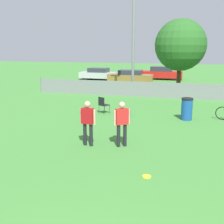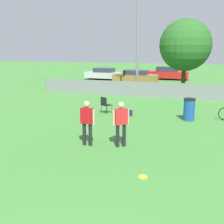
{
  "view_description": "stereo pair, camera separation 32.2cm",
  "coord_description": "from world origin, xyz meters",
  "px_view_note": "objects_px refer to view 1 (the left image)",
  "views": [
    {
      "loc": [
        1.11,
        -1.9,
        3.54
      ],
      "look_at": [
        -1.69,
        8.43,
        1.05
      ],
      "focal_mm": 45.0,
      "sensor_mm": 36.0,
      "label": 1
    },
    {
      "loc": [
        1.42,
        -1.81,
        3.54
      ],
      "look_at": [
        -1.69,
        8.43,
        1.05
      ],
      "focal_mm": 45.0,
      "sensor_mm": 36.0,
      "label": 2
    }
  ],
  "objects_px": {
    "player_thrower_red": "(122,121)",
    "parked_car_silver": "(99,74)",
    "light_pole": "(134,17)",
    "trash_bin": "(187,109)",
    "gear_bag_sideline": "(124,113)",
    "folding_chair_sideline": "(103,104)",
    "parked_car_red": "(162,73)",
    "frisbee_disc": "(147,176)",
    "parked_car_tan": "(131,76)",
    "player_defender_red": "(88,120)",
    "tree_near_pole": "(180,45)"
  },
  "relations": [
    {
      "from": "player_defender_red",
      "to": "player_thrower_red",
      "type": "distance_m",
      "value": 1.23
    },
    {
      "from": "player_thrower_red",
      "to": "parked_car_silver",
      "type": "distance_m",
      "value": 21.36
    },
    {
      "from": "light_pole",
      "to": "folding_chair_sideline",
      "type": "xyz_separation_m",
      "value": [
        -0.28,
        -6.84,
        -5.15
      ]
    },
    {
      "from": "parked_car_silver",
      "to": "parked_car_tan",
      "type": "bearing_deg",
      "value": -21.87
    },
    {
      "from": "light_pole",
      "to": "parked_car_silver",
      "type": "distance_m",
      "value": 11.23
    },
    {
      "from": "player_defender_red",
      "to": "trash_bin",
      "type": "height_order",
      "value": "player_defender_red"
    },
    {
      "from": "parked_car_tan",
      "to": "parked_car_red",
      "type": "bearing_deg",
      "value": 51.95
    },
    {
      "from": "parked_car_red",
      "to": "parked_car_tan",
      "type": "bearing_deg",
      "value": -124.44
    },
    {
      "from": "player_thrower_red",
      "to": "frisbee_disc",
      "type": "height_order",
      "value": "player_thrower_red"
    },
    {
      "from": "player_defender_red",
      "to": "gear_bag_sideline",
      "type": "xyz_separation_m",
      "value": [
        0.23,
        4.88,
        -0.83
      ]
    },
    {
      "from": "trash_bin",
      "to": "parked_car_tan",
      "type": "xyz_separation_m",
      "value": [
        -5.65,
        13.8,
        0.09
      ]
    },
    {
      "from": "parked_car_red",
      "to": "gear_bag_sideline",
      "type": "bearing_deg",
      "value": -90.23
    },
    {
      "from": "tree_near_pole",
      "to": "parked_car_tan",
      "type": "height_order",
      "value": "tree_near_pole"
    },
    {
      "from": "frisbee_disc",
      "to": "player_defender_red",
      "type": "bearing_deg",
      "value": 140.86
    },
    {
      "from": "player_thrower_red",
      "to": "gear_bag_sideline",
      "type": "xyz_separation_m",
      "value": [
        -0.98,
        4.66,
        -0.83
      ]
    },
    {
      "from": "parked_car_silver",
      "to": "player_defender_red",
      "type": "bearing_deg",
      "value": -71.85
    },
    {
      "from": "trash_bin",
      "to": "parked_car_tan",
      "type": "distance_m",
      "value": 14.92
    },
    {
      "from": "light_pole",
      "to": "player_defender_red",
      "type": "xyz_separation_m",
      "value": [
        0.68,
        -11.85,
        -4.71
      ]
    },
    {
      "from": "gear_bag_sideline",
      "to": "parked_car_tan",
      "type": "height_order",
      "value": "parked_car_tan"
    },
    {
      "from": "trash_bin",
      "to": "parked_car_red",
      "type": "relative_size",
      "value": 0.24
    },
    {
      "from": "player_thrower_red",
      "to": "parked_car_tan",
      "type": "distance_m",
      "value": 18.69
    },
    {
      "from": "frisbee_disc",
      "to": "player_thrower_red",
      "type": "bearing_deg",
      "value": 119.2
    },
    {
      "from": "folding_chair_sideline",
      "to": "parked_car_red",
      "type": "bearing_deg",
      "value": -65.18
    },
    {
      "from": "parked_car_tan",
      "to": "parked_car_silver",
      "type": "bearing_deg",
      "value": 153.92
    },
    {
      "from": "tree_near_pole",
      "to": "player_thrower_red",
      "type": "bearing_deg",
      "value": -96.79
    },
    {
      "from": "player_thrower_red",
      "to": "gear_bag_sideline",
      "type": "relative_size",
      "value": 2.64
    },
    {
      "from": "tree_near_pole",
      "to": "frisbee_disc",
      "type": "bearing_deg",
      "value": -90.98
    },
    {
      "from": "parked_car_red",
      "to": "frisbee_disc",
      "type": "bearing_deg",
      "value": -84.75
    },
    {
      "from": "player_thrower_red",
      "to": "parked_car_red",
      "type": "bearing_deg",
      "value": 59.69
    },
    {
      "from": "frisbee_disc",
      "to": "tree_near_pole",
      "type": "bearing_deg",
      "value": 89.02
    },
    {
      "from": "gear_bag_sideline",
      "to": "parked_car_silver",
      "type": "bearing_deg",
      "value": 112.45
    },
    {
      "from": "tree_near_pole",
      "to": "player_defender_red",
      "type": "distance_m",
      "value": 13.36
    },
    {
      "from": "folding_chair_sideline",
      "to": "player_defender_red",
      "type": "bearing_deg",
      "value": 130.43
    },
    {
      "from": "frisbee_disc",
      "to": "parked_car_silver",
      "type": "relative_size",
      "value": 0.06
    },
    {
      "from": "tree_near_pole",
      "to": "parked_car_red",
      "type": "xyz_separation_m",
      "value": [
        -2.19,
        9.67,
        -2.96
      ]
    },
    {
      "from": "trash_bin",
      "to": "player_defender_red",
      "type": "bearing_deg",
      "value": -125.65
    },
    {
      "from": "gear_bag_sideline",
      "to": "parked_car_silver",
      "type": "xyz_separation_m",
      "value": [
        -6.36,
        15.4,
        0.5
      ]
    },
    {
      "from": "frisbee_disc",
      "to": "folding_chair_sideline",
      "type": "distance_m",
      "value": 7.81
    },
    {
      "from": "folding_chair_sideline",
      "to": "parked_car_silver",
      "type": "height_order",
      "value": "parked_car_silver"
    },
    {
      "from": "trash_bin",
      "to": "parked_car_red",
      "type": "height_order",
      "value": "parked_car_red"
    },
    {
      "from": "light_pole",
      "to": "trash_bin",
      "type": "height_order",
      "value": "light_pole"
    },
    {
      "from": "tree_near_pole",
      "to": "folding_chair_sideline",
      "type": "bearing_deg",
      "value": -115.18
    },
    {
      "from": "frisbee_disc",
      "to": "parked_car_silver",
      "type": "bearing_deg",
      "value": 111.09
    },
    {
      "from": "frisbee_disc",
      "to": "folding_chair_sideline",
      "type": "height_order",
      "value": "folding_chair_sideline"
    },
    {
      "from": "tree_near_pole",
      "to": "parked_car_tan",
      "type": "distance_m",
      "value": 8.18
    },
    {
      "from": "tree_near_pole",
      "to": "player_thrower_red",
      "type": "relative_size",
      "value": 3.37
    },
    {
      "from": "player_thrower_red",
      "to": "parked_car_tan",
      "type": "xyz_separation_m",
      "value": [
        -3.42,
        18.37,
        -0.32
      ]
    },
    {
      "from": "player_defender_red",
      "to": "frisbee_disc",
      "type": "relative_size",
      "value": 6.54
    },
    {
      "from": "light_pole",
      "to": "folding_chair_sideline",
      "type": "height_order",
      "value": "light_pole"
    },
    {
      "from": "light_pole",
      "to": "gear_bag_sideline",
      "type": "xyz_separation_m",
      "value": [
        0.91,
        -6.97,
        -5.54
      ]
    }
  ]
}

